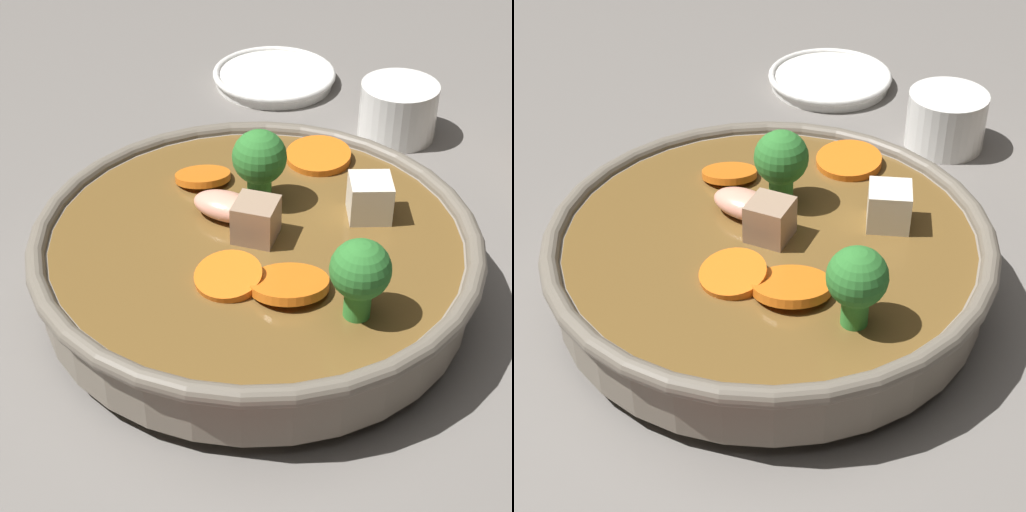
# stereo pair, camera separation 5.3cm
# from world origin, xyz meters

# --- Properties ---
(ground_plane) EXTENTS (3.00, 3.00, 0.00)m
(ground_plane) POSITION_xyz_m (0.00, 0.00, 0.00)
(ground_plane) COLOR slate
(stirfry_bowl) EXTENTS (0.28, 0.28, 0.10)m
(stirfry_bowl) POSITION_xyz_m (0.00, 0.00, 0.03)
(stirfry_bowl) COLOR slate
(stirfry_bowl) RESTS_ON ground_plane
(side_saucer) EXTENTS (0.11, 0.11, 0.01)m
(side_saucer) POSITION_xyz_m (0.00, 0.31, 0.01)
(side_saucer) COLOR white
(side_saucer) RESTS_ON ground_plane
(tea_cup) EXTENTS (0.06, 0.06, 0.05)m
(tea_cup) POSITION_xyz_m (0.11, 0.22, 0.02)
(tea_cup) COLOR white
(tea_cup) RESTS_ON ground_plane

